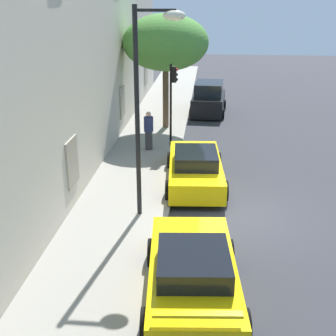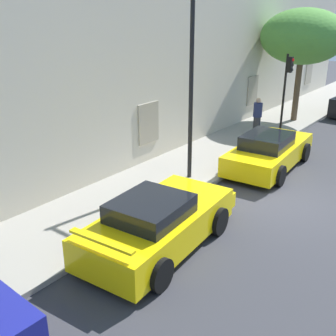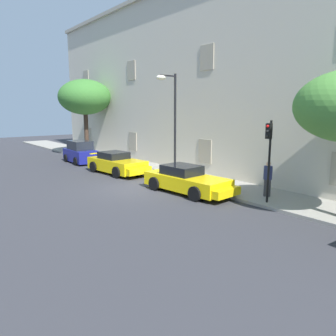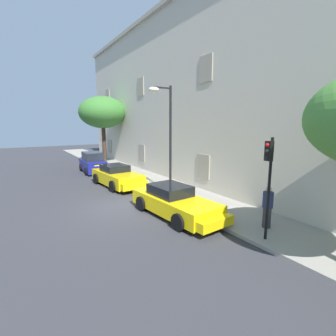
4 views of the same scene
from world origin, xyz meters
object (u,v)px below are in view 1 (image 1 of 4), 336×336
at_px(tree_near_kerb, 166,43).
at_px(hatchback_distant, 209,100).
at_px(traffic_light, 173,91).
at_px(sportscar_red_lead, 192,271).
at_px(sportscar_yellow_flank, 195,166).
at_px(street_lamp, 151,78).
at_px(pedestrian_admiring, 149,131).

bearing_deg(tree_near_kerb, hatchback_distant, -31.03).
height_order(hatchback_distant, traffic_light, traffic_light).
distance_m(sportscar_red_lead, sportscar_yellow_flank, 6.74).
height_order(hatchback_distant, street_lamp, street_lamp).
height_order(tree_near_kerb, traffic_light, tree_near_kerb).
relative_size(sportscar_yellow_flank, hatchback_distant, 1.37).
distance_m(street_lamp, pedestrian_admiring, 7.08).
bearing_deg(hatchback_distant, street_lamp, 173.17).
bearing_deg(street_lamp, hatchback_distant, -6.83).
bearing_deg(hatchback_distant, tree_near_kerb, 148.97).
relative_size(sportscar_red_lead, tree_near_kerb, 0.89).
bearing_deg(street_lamp, traffic_light, -0.42).
bearing_deg(street_lamp, sportscar_yellow_flank, -21.75).
height_order(sportscar_yellow_flank, hatchback_distant, hatchback_distant).
distance_m(sportscar_red_lead, street_lamp, 5.43).
bearing_deg(pedestrian_admiring, sportscar_red_lead, -166.96).
distance_m(tree_near_kerb, traffic_light, 3.49).
xyz_separation_m(sportscar_yellow_flank, tree_near_kerb, (6.80, 1.73, 3.68)).
relative_size(traffic_light, pedestrian_admiring, 2.15).
height_order(sportscar_red_lead, sportscar_yellow_flank, sportscar_red_lead).
distance_m(sportscar_red_lead, pedestrian_admiring, 10.19).
height_order(sportscar_red_lead, pedestrian_admiring, pedestrian_admiring).
xyz_separation_m(sportscar_yellow_flank, traffic_light, (3.80, 1.14, 1.98)).
relative_size(sportscar_yellow_flank, pedestrian_admiring, 3.08).
bearing_deg(traffic_light, tree_near_kerb, 11.05).
xyz_separation_m(sportscar_red_lead, sportscar_yellow_flank, (6.73, 0.18, -0.02)).
height_order(tree_near_kerb, pedestrian_admiring, tree_near_kerb).
bearing_deg(sportscar_red_lead, pedestrian_admiring, 13.04).
relative_size(traffic_light, street_lamp, 0.59).
bearing_deg(street_lamp, pedestrian_admiring, 8.51).
relative_size(hatchback_distant, traffic_light, 1.05).
bearing_deg(hatchback_distant, pedestrian_admiring, 160.60).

